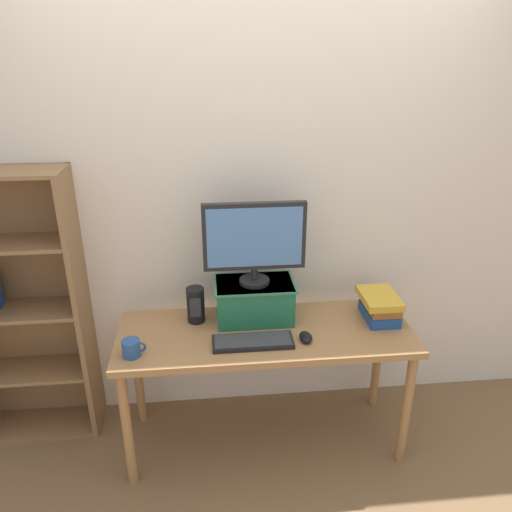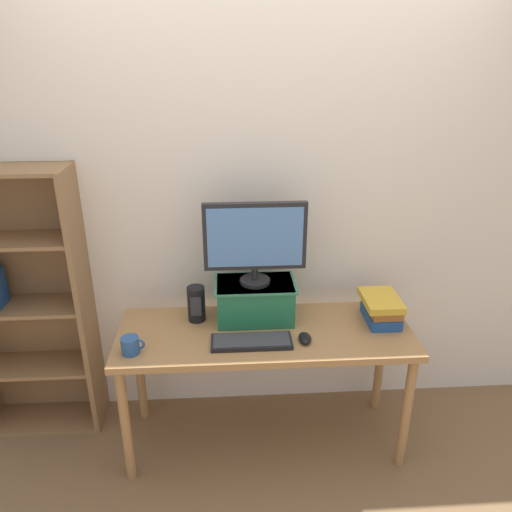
% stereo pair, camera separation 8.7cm
% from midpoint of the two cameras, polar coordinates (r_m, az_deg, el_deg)
% --- Properties ---
extents(ground_plane, '(12.00, 12.00, 0.00)m').
position_cam_midpoint_polar(ground_plane, '(3.07, 0.12, -20.04)').
color(ground_plane, brown).
extents(back_wall, '(7.00, 0.08, 2.60)m').
position_cam_midpoint_polar(back_wall, '(2.77, -0.76, 6.38)').
color(back_wall, beige).
rests_on(back_wall, ground_plane).
extents(desk, '(1.53, 0.56, 0.72)m').
position_cam_midpoint_polar(desk, '(2.67, 0.13, -10.06)').
color(desk, '#9E7042').
rests_on(desk, ground_plane).
extents(bookshelf_unit, '(0.67, 0.28, 1.54)m').
position_cam_midpoint_polar(bookshelf_unit, '(3.01, -26.28, -5.30)').
color(bookshelf_unit, olive).
rests_on(bookshelf_unit, ground_plane).
extents(riser_box, '(0.43, 0.27, 0.21)m').
position_cam_midpoint_polar(riser_box, '(2.68, -1.11, -5.00)').
color(riser_box, '#1E6642').
rests_on(riser_box, desk).
extents(computer_monitor, '(0.53, 0.16, 0.44)m').
position_cam_midpoint_polar(computer_monitor, '(2.54, -1.17, 1.87)').
color(computer_monitor, black).
rests_on(computer_monitor, riser_box).
extents(keyboard, '(0.40, 0.15, 0.02)m').
position_cam_midpoint_polar(keyboard, '(2.52, -1.37, -9.77)').
color(keyboard, black).
rests_on(keyboard, desk).
extents(computer_mouse, '(0.06, 0.10, 0.04)m').
position_cam_midpoint_polar(computer_mouse, '(2.55, 4.72, -9.23)').
color(computer_mouse, black).
rests_on(computer_mouse, desk).
extents(book_stack, '(0.19, 0.26, 0.15)m').
position_cam_midpoint_polar(book_stack, '(2.77, 13.10, -5.60)').
color(book_stack, navy).
rests_on(book_stack, desk).
extents(coffee_mug, '(0.12, 0.09, 0.08)m').
position_cam_midpoint_polar(coffee_mug, '(2.50, -15.02, -10.14)').
color(coffee_mug, '#234C84').
rests_on(coffee_mug, desk).
extents(desk_speaker, '(0.09, 0.10, 0.20)m').
position_cam_midpoint_polar(desk_speaker, '(2.69, -7.84, -5.56)').
color(desk_speaker, black).
rests_on(desk_speaker, desk).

